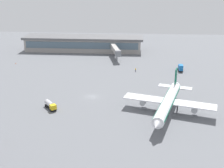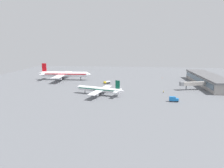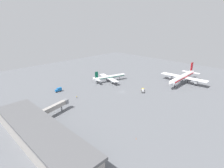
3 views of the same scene
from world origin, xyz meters
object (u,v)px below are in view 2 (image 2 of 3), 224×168
at_px(ground_crew_worker, 163,92).
at_px(airplane_taxiing, 64,74).
at_px(airplane_at_gate, 99,89).
at_px(catering_truck, 174,99).
at_px(fuel_truck, 107,82).
at_px(safety_cone_near_gate, 162,78).

bearing_deg(ground_crew_worker, airplane_taxiing, -2.71).
relative_size(airplane_at_gate, catering_truck, 6.64).
bearing_deg(fuel_truck, airplane_at_gate, 50.21).
bearing_deg(fuel_truck, safety_cone_near_gate, 173.22).
bearing_deg(ground_crew_worker, airplane_at_gate, 35.25).
height_order(airplane_at_gate, safety_cone_near_gate, airplane_at_gate).
relative_size(fuel_truck, ground_crew_worker, 3.64).
height_order(airplane_at_gate, airplane_taxiing, airplane_taxiing).
xyz_separation_m(ground_crew_worker, safety_cone_near_gate, (63.98, -8.86, -0.55)).
height_order(fuel_truck, ground_crew_worker, fuel_truck).
relative_size(airplane_at_gate, fuel_truck, 6.17).
distance_m(airplane_taxiing, fuel_truck, 47.42).
bearing_deg(ground_crew_worker, fuel_truck, -9.90).
bearing_deg(airplane_at_gate, ground_crew_worker, -150.90).
xyz_separation_m(fuel_truck, safety_cone_near_gate, (35.10, -55.22, -1.09)).
bearing_deg(catering_truck, ground_crew_worker, 98.59).
bearing_deg(airplane_at_gate, catering_truck, -176.69).
height_order(fuel_truck, safety_cone_near_gate, fuel_truck).
bearing_deg(safety_cone_near_gate, airplane_at_gate, 143.43).
bearing_deg(safety_cone_near_gate, ground_crew_worker, 172.11).
bearing_deg(ground_crew_worker, catering_truck, 119.03).
distance_m(airplane_at_gate, catering_truck, 50.73).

